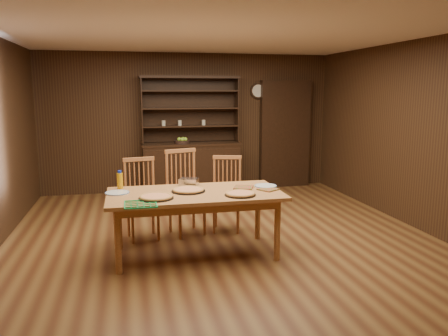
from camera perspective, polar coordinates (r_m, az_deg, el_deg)
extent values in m
plane|color=brown|center=(5.75, -0.17, -9.27)|extent=(6.00, 6.00, 0.00)
plane|color=white|center=(5.47, -0.18, 17.40)|extent=(6.00, 6.00, 0.00)
plane|color=#3A2512|center=(8.40, -4.58, 5.92)|extent=(5.50, 0.00, 5.50)
plane|color=#3A2512|center=(2.64, 13.91, -3.43)|extent=(5.50, 0.00, 5.50)
plane|color=#3A2512|center=(6.61, 23.86, 3.98)|extent=(0.00, 6.00, 6.00)
cube|color=black|center=(8.25, -4.25, -0.10)|extent=(1.80, 0.50, 0.90)
cube|color=black|center=(8.18, -4.29, 3.14)|extent=(1.84, 0.52, 0.04)
cube|color=black|center=(8.35, -4.58, 7.62)|extent=(1.80, 0.02, 1.20)
cube|color=black|center=(8.13, -10.71, 7.41)|extent=(0.02, 0.32, 1.20)
cube|color=black|center=(8.38, 1.66, 7.65)|extent=(0.02, 0.32, 1.20)
cube|color=black|center=(8.20, -4.49, 11.77)|extent=(1.84, 0.34, 0.05)
cylinder|color=#B4AF98|center=(8.16, -7.90, 5.83)|extent=(0.07, 0.07, 0.10)
cylinder|color=#B4AF98|center=(8.19, -5.80, 5.89)|extent=(0.07, 0.07, 0.10)
cube|color=black|center=(8.79, 7.93, 4.40)|extent=(1.00, 0.18, 2.10)
cylinder|color=black|center=(8.63, 4.45, 10.02)|extent=(0.30, 0.04, 0.30)
cylinder|color=beige|center=(8.60, 4.50, 10.02)|extent=(0.24, 0.01, 0.24)
cube|color=#C48744|center=(5.04, -3.81, -3.40)|extent=(1.99, 0.99, 0.04)
cylinder|color=#C48744|center=(4.73, -13.70, -9.31)|extent=(0.07, 0.07, 0.71)
cylinder|color=#C48744|center=(5.45, -13.57, -6.71)|extent=(0.07, 0.07, 0.71)
cylinder|color=#C48744|center=(5.00, 6.97, -8.05)|extent=(0.07, 0.07, 0.71)
cylinder|color=#C48744|center=(5.68, 4.43, -5.76)|extent=(0.07, 0.07, 0.71)
cube|color=#C57643|center=(5.74, -10.57, -4.86)|extent=(0.49, 0.47, 0.04)
cylinder|color=#C57643|center=(5.63, -11.83, -7.64)|extent=(0.04, 0.04, 0.42)
cylinder|color=#C57643|center=(5.92, -12.35, -6.78)|extent=(0.04, 0.04, 0.42)
cylinder|color=#C57643|center=(5.69, -8.57, -7.34)|extent=(0.04, 0.04, 0.42)
cylinder|color=#C57643|center=(5.98, -9.24, -6.51)|extent=(0.04, 0.04, 0.42)
cube|color=#C57643|center=(5.79, -11.09, 1.13)|extent=(0.41, 0.10, 0.05)
cube|color=#C57643|center=(5.85, -4.87, -4.08)|extent=(0.57, 0.56, 0.04)
cylinder|color=#C57643|center=(5.70, -5.76, -7.07)|extent=(0.04, 0.04, 0.46)
cylinder|color=#C57643|center=(5.99, -7.05, -6.23)|extent=(0.04, 0.04, 0.46)
cylinder|color=#C57643|center=(5.84, -2.56, -6.59)|extent=(0.04, 0.04, 0.46)
cylinder|color=#C57643|center=(6.13, -3.98, -5.81)|extent=(0.04, 0.04, 0.46)
cube|color=#C57643|center=(5.90, -5.73, 2.25)|extent=(0.43, 0.16, 0.05)
cube|color=#C57643|center=(5.98, 0.33, -4.21)|extent=(0.51, 0.50, 0.04)
cylinder|color=#C57643|center=(5.91, -1.30, -6.65)|extent=(0.04, 0.04, 0.41)
cylinder|color=#C57643|center=(6.19, -1.08, -5.85)|extent=(0.04, 0.04, 0.41)
cylinder|color=#C57643|center=(5.89, 1.81, -6.70)|extent=(0.04, 0.04, 0.41)
cylinder|color=#C57643|center=(6.18, 1.88, -5.90)|extent=(0.04, 0.04, 0.41)
cube|color=#C57643|center=(6.04, 0.42, 1.41)|extent=(0.39, 0.14, 0.05)
cylinder|color=black|center=(4.80, -8.86, -3.90)|extent=(0.38, 0.38, 0.01)
cylinder|color=#E59E62|center=(4.79, -8.86, -3.73)|extent=(0.35, 0.35, 0.02)
torus|color=#D6964C|center=(4.79, -8.86, -3.73)|extent=(0.36, 0.36, 0.03)
cylinder|color=black|center=(4.89, 2.14, -3.53)|extent=(0.35, 0.35, 0.01)
cylinder|color=#E59E62|center=(4.88, 2.14, -3.36)|extent=(0.32, 0.32, 0.02)
torus|color=#D6964C|center=(4.88, 2.14, -3.36)|extent=(0.33, 0.33, 0.03)
cylinder|color=black|center=(5.08, -4.68, -3.02)|extent=(0.39, 0.39, 0.01)
cylinder|color=#E59E62|center=(5.08, -4.68, -2.86)|extent=(0.35, 0.35, 0.02)
torus|color=#D6964C|center=(5.08, -4.68, -2.86)|extent=(0.36, 0.36, 0.03)
cylinder|color=silver|center=(5.12, -13.77, -3.16)|extent=(0.27, 0.27, 0.01)
torus|color=#365DA4|center=(5.12, -13.77, -3.13)|extent=(0.28, 0.28, 0.01)
cylinder|color=silver|center=(5.35, 5.46, -2.35)|extent=(0.27, 0.27, 0.01)
torus|color=#365DA4|center=(5.35, 5.46, -2.32)|extent=(0.27, 0.27, 0.01)
cube|color=silver|center=(5.40, -4.61, -1.82)|extent=(0.27, 0.23, 0.09)
cylinder|color=orange|center=(5.32, -13.43, -1.66)|extent=(0.07, 0.07, 0.19)
cylinder|color=#162AB7|center=(5.30, -13.48, -0.48)|extent=(0.04, 0.04, 0.03)
cube|color=red|center=(5.17, 5.76, -2.79)|extent=(0.27, 0.27, 0.01)
cube|color=red|center=(5.25, 2.56, -2.54)|extent=(0.29, 0.29, 0.02)
cylinder|color=black|center=(8.10, -5.51, 3.41)|extent=(0.29, 0.29, 0.06)
sphere|color=#9CC133|center=(8.09, -5.87, 3.75)|extent=(0.08, 0.08, 0.08)
sphere|color=#9CC133|center=(8.13, -5.33, 3.79)|extent=(0.08, 0.08, 0.08)
sphere|color=#9CC133|center=(8.04, -5.47, 3.72)|extent=(0.08, 0.08, 0.08)
sphere|color=#9CC133|center=(8.08, -5.07, 3.76)|extent=(0.08, 0.08, 0.08)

